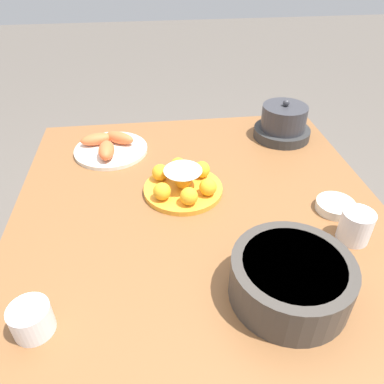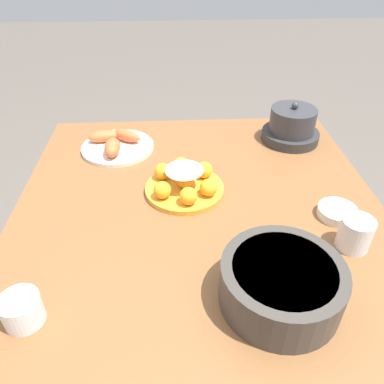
% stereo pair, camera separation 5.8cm
% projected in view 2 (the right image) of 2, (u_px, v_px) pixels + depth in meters
% --- Properties ---
extents(ground_plane, '(12.00, 12.00, 0.00)m').
position_uv_depth(ground_plane, '(198.00, 359.00, 1.48)').
color(ground_plane, '#5B544C').
extents(dining_table, '(1.22, 1.06, 0.74)m').
position_uv_depth(dining_table, '(200.00, 240.00, 1.10)').
color(dining_table, brown).
rests_on(dining_table, ground_plane).
extents(cake_plate, '(0.24, 0.24, 0.09)m').
position_uv_depth(cake_plate, '(184.00, 183.00, 1.12)').
color(cake_plate, gold).
rests_on(cake_plate, dining_table).
extents(serving_bowl, '(0.26, 0.26, 0.10)m').
position_uv_depth(serving_bowl, '(281.00, 283.00, 0.78)').
color(serving_bowl, '#3D3833').
rests_on(serving_bowl, dining_table).
extents(sauce_bowl, '(0.11, 0.11, 0.03)m').
position_uv_depth(sauce_bowl, '(337.00, 212.00, 1.03)').
color(sauce_bowl, silver).
rests_on(sauce_bowl, dining_table).
extents(seafood_platter, '(0.25, 0.25, 0.06)m').
position_uv_depth(seafood_platter, '(116.00, 144.00, 1.33)').
color(seafood_platter, silver).
rests_on(seafood_platter, dining_table).
extents(cup_near, '(0.08, 0.08, 0.07)m').
position_uv_depth(cup_near, '(22.00, 310.00, 0.75)').
color(cup_near, white).
rests_on(cup_near, dining_table).
extents(cup_far, '(0.08, 0.08, 0.08)m').
position_uv_depth(cup_far, '(355.00, 234.00, 0.92)').
color(cup_far, white).
rests_on(cup_far, dining_table).
extents(warming_pot, '(0.21, 0.21, 0.15)m').
position_uv_depth(warming_pot, '(292.00, 126.00, 1.36)').
color(warming_pot, '#2D2D2D').
rests_on(warming_pot, dining_table).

